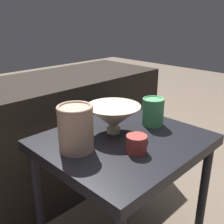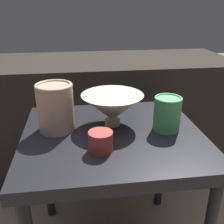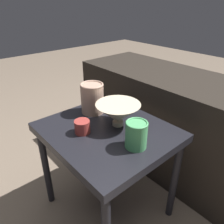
% 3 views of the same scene
% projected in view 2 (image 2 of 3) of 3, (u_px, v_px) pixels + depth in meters
% --- Properties ---
extents(table, '(0.59, 0.52, 0.53)m').
position_uv_depth(table, '(113.00, 150.00, 0.89)').
color(table, black).
rests_on(table, ground_plane).
extents(couch_backdrop, '(1.42, 0.50, 0.65)m').
position_uv_depth(couch_backdrop, '(98.00, 116.00, 1.50)').
color(couch_backdrop, black).
rests_on(couch_backdrop, ground_plane).
extents(bowl, '(0.21, 0.21, 0.11)m').
position_uv_depth(bowl, '(112.00, 107.00, 0.90)').
color(bowl, '#C1B293').
rests_on(bowl, table).
extents(vase_textured_left, '(0.12, 0.12, 0.16)m').
position_uv_depth(vase_textured_left, '(55.00, 107.00, 0.86)').
color(vase_textured_left, tan).
rests_on(vase_textured_left, table).
extents(vase_colorful_right, '(0.09, 0.09, 0.12)m').
position_uv_depth(vase_colorful_right, '(167.00, 113.00, 0.87)').
color(vase_colorful_right, '#47995B').
rests_on(vase_colorful_right, table).
extents(cup, '(0.07, 0.07, 0.06)m').
position_uv_depth(cup, '(101.00, 141.00, 0.75)').
color(cup, maroon).
rests_on(cup, table).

